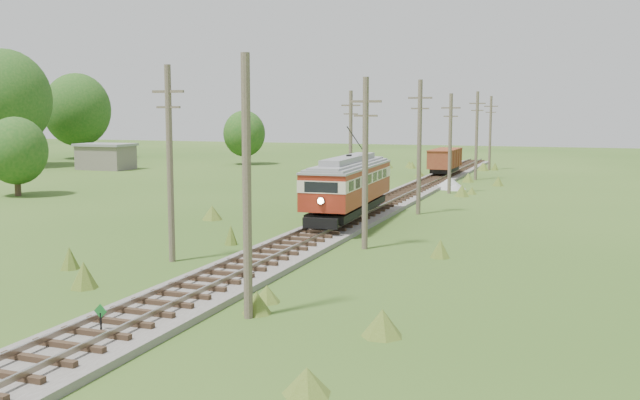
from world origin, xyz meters
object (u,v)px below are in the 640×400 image
at_px(gondola, 445,160).
at_px(gravel_pile, 451,184).
at_px(switch_marker, 101,318).
at_px(streetcar, 349,182).

relative_size(gondola, gravel_pile, 2.37).
height_order(switch_marker, gravel_pile, switch_marker).
xyz_separation_m(streetcar, gravel_pile, (2.55, 21.83, -2.06)).
height_order(streetcar, gravel_pile, streetcar).
bearing_deg(streetcar, gravel_pile, 80.39).
height_order(gondola, gravel_pile, gondola).
bearing_deg(gondola, gravel_pile, -76.34).
distance_m(streetcar, gondola, 32.86).
xyz_separation_m(streetcar, gondola, (-0.00, 32.86, -0.68)).
bearing_deg(gravel_pile, gondola, 103.01).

